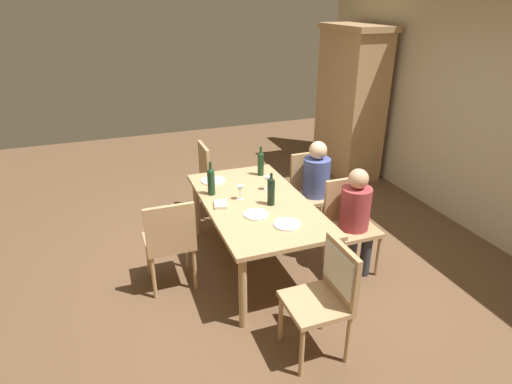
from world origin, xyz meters
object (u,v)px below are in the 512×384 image
(chair_left_end, at_px, (214,174))
(person_woman_host, at_px, (356,214))
(chair_far_right, at_px, (349,218))
(person_man_bearded, at_px, (317,182))
(wine_bottle_short_olive, at_px, (271,190))
(armoire_cabinet, at_px, (350,102))
(chair_near, at_px, (170,239))
(dinner_plate_guest_left, at_px, (287,224))
(dinner_plate_guest_right, at_px, (256,214))
(chair_right_end, at_px, (331,285))
(chair_far_left, at_px, (312,187))
(dining_table, at_px, (256,209))
(wine_bottle_dark_red, at_px, (261,163))
(dinner_plate_host, at_px, (213,181))
(wine_bottle_tall_green, at_px, (211,181))
(wine_glass_centre, at_px, (267,180))
(wine_glass_near_left, at_px, (240,189))

(chair_left_end, xyz_separation_m, person_woman_host, (1.70, 0.95, 0.10))
(chair_far_right, bearing_deg, person_man_bearded, -90.00)
(person_woman_host, height_order, wine_bottle_short_olive, person_woman_host)
(armoire_cabinet, height_order, chair_near, armoire_cabinet)
(dinner_plate_guest_left, distance_m, dinner_plate_guest_right, 0.33)
(chair_right_end, xyz_separation_m, dinner_plate_guest_right, (-1.00, -0.22, 0.14))
(chair_far_left, xyz_separation_m, dinner_plate_guest_right, (0.76, -0.97, 0.20))
(chair_far_left, xyz_separation_m, person_woman_host, (0.91, 0.00, 0.10))
(dining_table, xyz_separation_m, chair_near, (0.09, -0.87, -0.11))
(wine_bottle_dark_red, relative_size, dinner_plate_guest_left, 1.39)
(person_woman_host, relative_size, wine_bottle_short_olive, 3.40)
(dining_table, distance_m, chair_far_left, 1.00)
(chair_right_end, distance_m, person_woman_host, 1.13)
(person_man_bearded, height_order, wine_bottle_short_olive, person_man_bearded)
(chair_left_end, relative_size, dinner_plate_guest_left, 3.89)
(chair_left_end, distance_m, dinner_plate_host, 0.70)
(chair_right_end, distance_m, wine_bottle_short_olive, 1.19)
(chair_far_right, height_order, wine_bottle_short_olive, wine_bottle_short_olive)
(armoire_cabinet, bearing_deg, wine_bottle_short_olive, -45.32)
(wine_bottle_tall_green, bearing_deg, chair_left_end, 164.13)
(dinner_plate_guest_left, bearing_deg, person_woman_host, 97.87)
(chair_near, xyz_separation_m, chair_right_end, (1.18, 0.99, 0.06))
(chair_right_end, bearing_deg, wine_bottle_dark_red, -4.78)
(armoire_cabinet, distance_m, wine_bottle_dark_red, 2.40)
(wine_glass_centre, bearing_deg, wine_glass_near_left, -70.24)
(wine_bottle_tall_green, bearing_deg, dinner_plate_guest_right, 24.59)
(chair_near, distance_m, wine_bottle_short_olive, 1.03)
(chair_right_end, distance_m, person_man_bearded, 1.81)
(armoire_cabinet, height_order, wine_glass_near_left, armoire_cabinet)
(chair_far_right, distance_m, wine_bottle_dark_red, 1.15)
(chair_right_end, relative_size, wine_bottle_short_olive, 2.87)
(chair_far_left, distance_m, person_man_bearded, 0.16)
(person_woman_host, distance_m, person_man_bearded, 0.80)
(chair_near, relative_size, dinner_plate_guest_left, 3.89)
(wine_glass_centre, bearing_deg, chair_near, -74.14)
(chair_right_end, relative_size, wine_bottle_tall_green, 2.66)
(chair_left_end, height_order, wine_bottle_short_olive, wine_bottle_short_olive)
(chair_far_right, relative_size, wine_bottle_tall_green, 2.66)
(wine_bottle_tall_green, distance_m, wine_bottle_dark_red, 0.71)
(wine_bottle_tall_green, relative_size, wine_bottle_dark_red, 1.05)
(chair_right_end, xyz_separation_m, chair_left_end, (-2.54, -0.21, -0.06))
(wine_bottle_short_olive, bearing_deg, chair_left_end, -171.88)
(dinner_plate_guest_left, height_order, dinner_plate_guest_right, same)
(dining_table, distance_m, wine_bottle_short_olive, 0.28)
(chair_right_end, xyz_separation_m, wine_glass_centre, (-1.49, 0.08, 0.24))
(wine_bottle_short_olive, height_order, dinner_plate_guest_left, wine_bottle_short_olive)
(chair_far_left, bearing_deg, wine_bottle_short_olive, 38.45)
(dinner_plate_guest_left, xyz_separation_m, dinner_plate_guest_right, (-0.27, -0.19, 0.00))
(chair_left_end, relative_size, wine_glass_centre, 6.17)
(chair_far_left, relative_size, wine_glass_near_left, 6.17)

